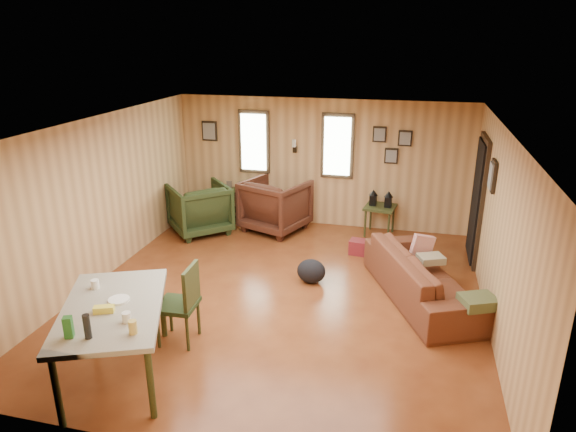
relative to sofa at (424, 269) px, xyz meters
name	(u,v)px	position (x,y,z in m)	size (l,w,h in m)	color
room	(298,209)	(-1.75, -0.11, 0.75)	(5.54, 6.04, 2.44)	brown
sofa	(424,269)	(0.00, 0.00, 0.00)	(2.32, 0.68, 0.91)	brown
recliner_brown	(275,203)	(-2.68, 2.09, 0.08)	(1.04, 0.98, 1.07)	#452014
recliner_green	(199,206)	(-4.00, 1.63, 0.05)	(0.98, 0.92, 1.01)	#263317
end_table	(236,197)	(-3.62, 2.57, -0.03)	(0.71, 0.68, 0.75)	#373F1C
side_table	(380,205)	(-0.76, 2.29, 0.12)	(0.60, 0.60, 0.85)	#373F1C
cooler	(360,247)	(-1.00, 1.32, -0.33)	(0.37, 0.28, 0.24)	maroon
backpack	(311,271)	(-1.59, 0.10, -0.27)	(0.44, 0.34, 0.37)	black
sofa_pillows	(450,274)	(0.33, -0.21, 0.05)	(1.09, 1.75, 0.37)	#49502D
dining_table	(112,313)	(-3.16, -2.57, 0.32)	(1.56, 1.91, 1.09)	#9F9986
dining_chair	(183,300)	(-2.75, -1.78, 0.10)	(0.47, 0.47, 0.99)	#263317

